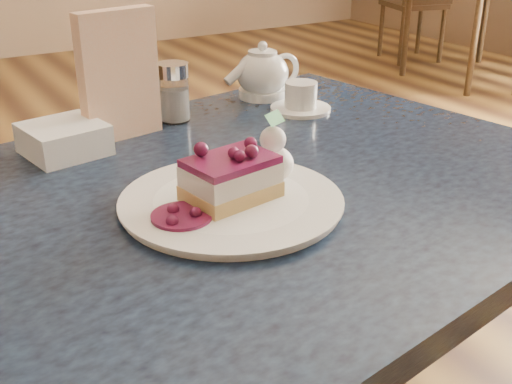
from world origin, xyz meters
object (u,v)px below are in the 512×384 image
tea_set (270,80)px  bg_table_far_right (474,68)px  dessert_plate (231,202)px  cheesecake_slice (231,179)px  main_table (211,242)px

tea_set → bg_table_far_right: tea_set is taller
dessert_plate → cheesecake_slice: bearing=90.0°
bg_table_far_right → dessert_plate: bearing=-129.9°
dessert_plate → bg_table_far_right: (3.37, 2.42, -0.74)m
bg_table_far_right → cheesecake_slice: bearing=-129.9°
cheesecake_slice → bg_table_far_right: (3.37, 2.42, -0.77)m
cheesecake_slice → tea_set: 0.54m
dessert_plate → cheesecake_slice: 0.04m
main_table → tea_set: tea_set is taller
main_table → dessert_plate: dessert_plate is taller
main_table → tea_set: 0.53m
cheesecake_slice → bg_table_far_right: bearing=26.1°
cheesecake_slice → tea_set: bearing=42.4°
cheesecake_slice → dessert_plate: bearing=-99.6°
dessert_plate → bg_table_far_right: bearing=35.7°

